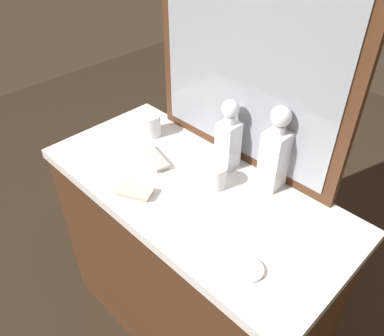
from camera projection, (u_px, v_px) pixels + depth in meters
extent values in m
plane|color=#2D2319|center=(192.00, 321.00, 1.91)|extent=(6.00, 6.00, 0.00)
cube|color=#472816|center=(192.00, 268.00, 1.65)|extent=(1.13, 0.53, 0.85)
cube|color=white|center=(192.00, 190.00, 1.38)|extent=(1.16, 0.54, 0.04)
cube|color=#472816|center=(247.00, 68.00, 1.28)|extent=(0.80, 0.03, 0.72)
cube|color=gray|center=(244.00, 70.00, 1.28)|extent=(0.72, 0.01, 0.64)
cube|color=white|center=(274.00, 160.00, 1.30)|extent=(0.08, 0.08, 0.22)
cube|color=#8C4C14|center=(272.00, 169.00, 1.32)|extent=(0.07, 0.07, 0.14)
cylinder|color=white|center=(279.00, 129.00, 1.22)|extent=(0.04, 0.04, 0.03)
sphere|color=white|center=(281.00, 117.00, 1.20)|extent=(0.07, 0.07, 0.07)
cube|color=white|center=(228.00, 145.00, 1.40)|extent=(0.07, 0.07, 0.18)
cube|color=#8C4C14|center=(227.00, 152.00, 1.42)|extent=(0.06, 0.06, 0.13)
cylinder|color=white|center=(230.00, 120.00, 1.33)|extent=(0.04, 0.04, 0.03)
sphere|color=white|center=(230.00, 109.00, 1.31)|extent=(0.06, 0.06, 0.06)
cylinder|color=white|center=(215.00, 176.00, 1.34)|extent=(0.08, 0.08, 0.09)
cylinder|color=silver|center=(215.00, 184.00, 1.36)|extent=(0.07, 0.07, 0.01)
cylinder|color=white|center=(150.00, 125.00, 1.60)|extent=(0.09, 0.09, 0.09)
cylinder|color=silver|center=(151.00, 133.00, 1.62)|extent=(0.09, 0.09, 0.01)
cube|color=#B7A88C|center=(134.00, 192.00, 1.33)|extent=(0.13, 0.10, 0.01)
cube|color=beige|center=(134.00, 190.00, 1.32)|extent=(0.14, 0.11, 0.01)
cube|color=#B7A88C|center=(153.00, 160.00, 1.47)|extent=(0.16, 0.09, 0.01)
cube|color=beige|center=(153.00, 157.00, 1.47)|extent=(0.17, 0.10, 0.01)
cylinder|color=silver|center=(249.00, 270.00, 1.07)|extent=(0.08, 0.08, 0.01)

